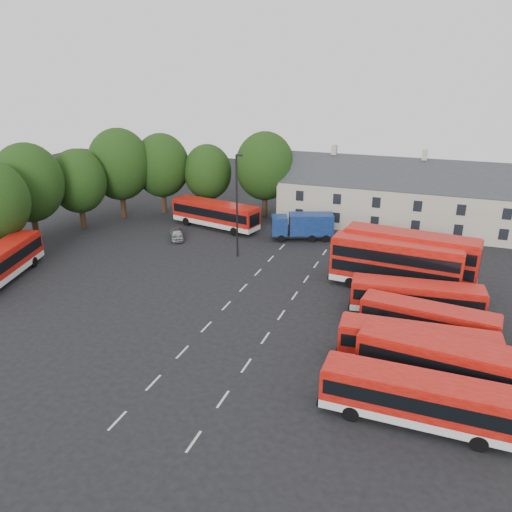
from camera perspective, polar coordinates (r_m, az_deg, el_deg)
The scene contains 16 objects.
ground at distance 41.93m, azimuth -4.51°, elevation -6.83°, with size 140.00×140.00×0.00m, color black.
lane_markings at distance 42.69m, azimuth -0.32°, elevation -6.22°, with size 5.15×33.80×0.01m.
treeline at distance 65.63m, azimuth -14.27°, elevation 9.05°, with size 29.92×32.59×12.01m.
terrace_houses at distance 65.45m, azimuth 18.17°, elevation 6.08°, with size 35.70×7.13×10.06m.
bus_row_a at distance 30.95m, azimuth 17.88°, elevation -15.02°, with size 10.81×2.60×3.05m.
bus_row_b at distance 34.13m, azimuth 22.00°, elevation -11.46°, with size 12.41×4.01×3.45m.
bus_row_c at distance 36.08m, azimuth 17.99°, elevation -9.58°, with size 10.68×3.12×2.98m.
bus_row_d at distance 39.80m, azimuth 19.07°, elevation -6.89°, with size 10.12×3.43×2.80m.
bus_row_e at distance 43.01m, azimuth 17.86°, elevation -4.46°, with size 10.67×3.47×2.96m.
bus_dd_south at distance 47.15m, azimuth 15.64°, elevation -0.73°, with size 11.73×3.45×4.75m.
bus_dd_north at distance 48.95m, azimuth 17.12°, elevation 0.10°, with size 12.46×4.19×5.01m.
bus_west at distance 53.38m, azimuth -27.23°, elevation -0.61°, with size 5.88×12.05×3.33m.
bus_north at distance 63.72m, azimuth -4.67°, elevation 4.96°, with size 12.24×5.26×3.37m.
box_truck at distance 59.48m, azimuth 5.42°, elevation 3.52°, with size 7.55×4.67×3.16m.
silver_car at distance 60.35m, azimuth -9.03°, elevation 2.46°, with size 1.49×3.71×1.27m, color #A9ABB0.
lamppost at distance 52.65m, azimuth -2.17°, elevation 6.00°, with size 0.76×0.29×11.11m.
Camera 1 is at (15.94, -33.53, 19.49)m, focal length 35.00 mm.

